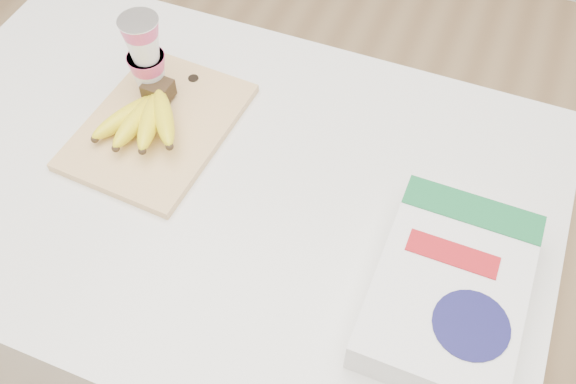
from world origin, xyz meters
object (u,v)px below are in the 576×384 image
object	(u,v)px
table	(231,294)
cutting_board	(158,126)
bananas	(145,115)
yogurt_stack	(145,54)
cereal_box	(449,289)

from	to	relation	value
table	cutting_board	bearing A→B (deg)	156.28
bananas	yogurt_stack	distance (m)	0.11
table	cutting_board	xyz separation A→B (m)	(-0.14, 0.06, 0.44)
yogurt_stack	cereal_box	bearing A→B (deg)	-19.29
cereal_box	bananas	bearing A→B (deg)	167.55
table	bananas	bearing A→B (deg)	162.02
table	yogurt_stack	bearing A→B (deg)	144.80
cutting_board	cereal_box	bearing A→B (deg)	-10.79
cutting_board	yogurt_stack	xyz separation A→B (m)	(-0.05, 0.07, 0.10)
cereal_box	table	bearing A→B (deg)	169.42
table	yogurt_stack	xyz separation A→B (m)	(-0.18, 0.13, 0.54)
table	bananas	size ratio (longest dim) A/B	6.52
yogurt_stack	table	bearing A→B (deg)	-35.20
cutting_board	bananas	distance (m)	0.04
table	cutting_board	world-z (taller)	cutting_board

